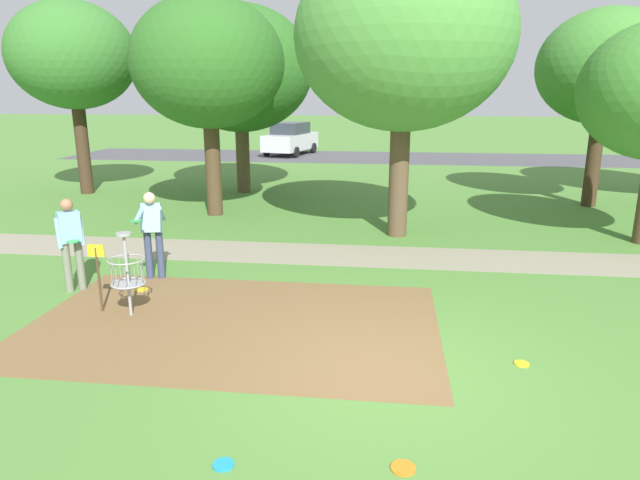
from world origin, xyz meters
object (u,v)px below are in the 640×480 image
player_throwing (152,229)px  parked_car_leftmost (291,139)px  disc_golf_basket (124,271)px  frisbee_by_tee (403,468)px  frisbee_far_left (522,364)px  frisbee_near_basket (223,465)px  tree_mid_left (208,63)px  tree_mid_right (404,37)px  tree_far_left (240,69)px  tree_mid_center (605,68)px  player_foreground_watching (71,239)px  frisbee_far_right (142,290)px  tree_far_center (73,56)px

player_throwing → parked_car_leftmost: (-1.21, 22.03, -0.06)m
disc_golf_basket → player_throwing: bearing=99.2°
frisbee_by_tee → frisbee_far_left: 2.85m
parked_car_leftmost → frisbee_near_basket: bearing=-81.3°
frisbee_far_left → tree_mid_left: size_ratio=0.03×
frisbee_near_basket → tree_mid_left: bearing=107.8°
tree_mid_right → tree_far_left: 7.89m
disc_golf_basket → frisbee_near_basket: 4.44m
disc_golf_basket → tree_mid_center: bearing=44.4°
player_foreground_watching → frisbee_far_left: 7.79m
player_throwing → frisbee_far_right: size_ratio=7.60×
player_foreground_watching → frisbee_near_basket: size_ratio=8.16×
player_throwing → tree_far_center: bearing=125.9°
parked_car_leftmost → player_throwing: bearing=-86.9°
player_throwing → parked_car_leftmost: 22.06m
disc_golf_basket → tree_mid_left: tree_mid_left is taller
player_foreground_watching → tree_far_left: tree_far_left is taller
tree_mid_right → tree_far_left: (-5.47, 5.67, -0.48)m
tree_far_center → player_foreground_watching: bearing=-61.8°
player_foreground_watching → player_throwing: same height
parked_car_leftmost → frisbee_far_right: bearing=-86.9°
frisbee_far_right → frisbee_far_left: bearing=-18.6°
frisbee_far_left → tree_mid_right: (-1.60, 6.78, 4.75)m
tree_far_left → parked_car_leftmost: bearing=92.1°
frisbee_far_left → tree_far_left: size_ratio=0.03×
player_foreground_watching → frisbee_near_basket: (4.12, -4.46, -0.96)m
disc_golf_basket → tree_mid_left: size_ratio=0.23×
frisbee_far_left → tree_mid_center: bearing=68.2°
frisbee_near_basket → tree_mid_center: (7.89, 13.82, 4.22)m
player_throwing → player_foreground_watching: bearing=-144.4°
disc_golf_basket → player_throwing: size_ratio=0.81×
player_throwing → tree_far_center: size_ratio=0.26×
disc_golf_basket → parked_car_leftmost: bearing=93.6°
frisbee_far_left → tree_mid_center: tree_mid_center is taller
disc_golf_basket → frisbee_by_tee: size_ratio=5.69×
tree_mid_right → parked_car_leftmost: 19.37m
player_throwing → tree_far_left: size_ratio=0.27×
player_foreground_watching → frisbee_far_right: (1.19, 0.16, -0.96)m
disc_golf_basket → tree_mid_right: bearing=52.7°
frisbee_far_left → tree_far_center: bearing=137.6°
player_throwing → disc_golf_basket: bearing=-80.8°
frisbee_near_basket → player_foreground_watching: bearing=132.7°
disc_golf_basket → tree_far_left: tree_far_left is taller
tree_far_center → parked_car_leftmost: size_ratio=1.44×
player_foreground_watching → tree_mid_center: (12.00, 9.36, 3.26)m
player_throwing → frisbee_near_basket: bearing=-60.9°
tree_mid_left → parked_car_leftmost: tree_mid_left is taller
player_foreground_watching → disc_golf_basket: bearing=-33.8°
frisbee_by_tee → tree_far_center: tree_far_center is taller
frisbee_far_right → tree_far_center: size_ratio=0.03×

